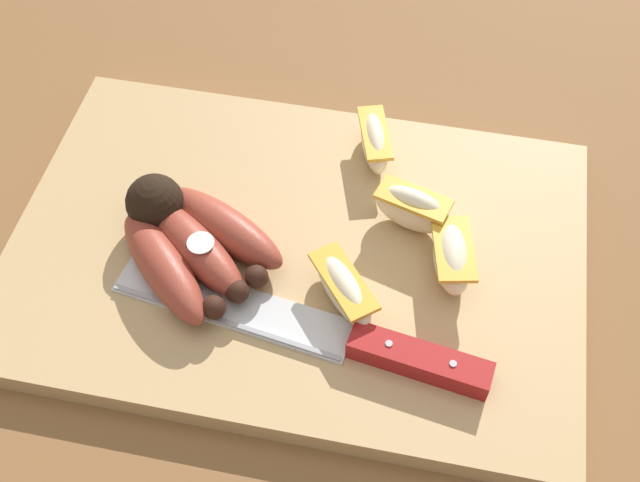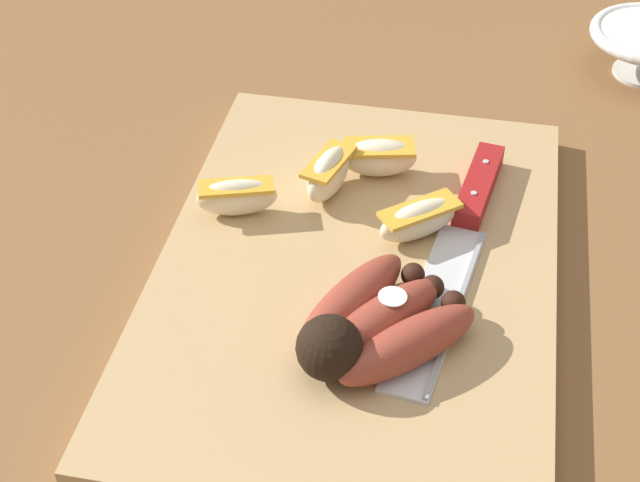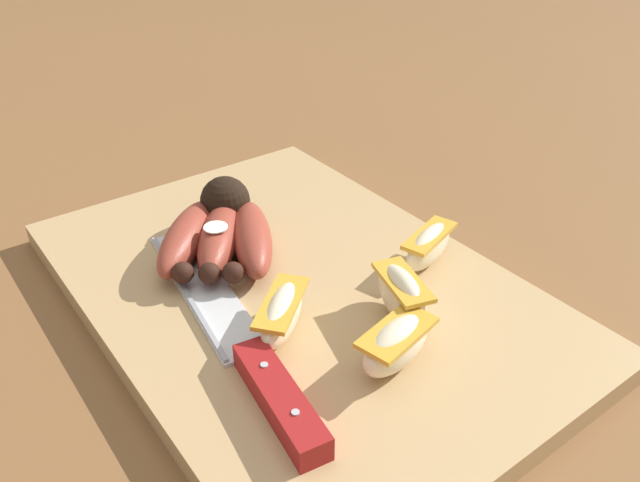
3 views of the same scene
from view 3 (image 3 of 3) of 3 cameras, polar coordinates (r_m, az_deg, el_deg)
ground_plane at (r=0.53m, az=-2.77°, el=-4.88°), size 6.00×6.00×0.00m
cutting_board at (r=0.52m, az=-1.87°, el=-4.40°), size 0.44×0.30×0.02m
banana_bunch at (r=0.55m, az=-8.85°, el=0.88°), size 0.14×0.14×0.05m
chefs_knife at (r=0.44m, az=-6.35°, el=-10.01°), size 0.28×0.07×0.02m
apple_wedge_near at (r=0.47m, az=7.30°, el=-4.80°), size 0.07×0.04×0.04m
apple_wedge_middle at (r=0.53m, az=9.64°, el=-0.40°), size 0.04×0.07×0.03m
apple_wedge_far at (r=0.43m, az=6.40°, el=-9.31°), size 0.04×0.07×0.03m
apple_wedge_extra at (r=0.46m, az=-3.43°, el=-6.42°), size 0.06×0.07×0.03m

